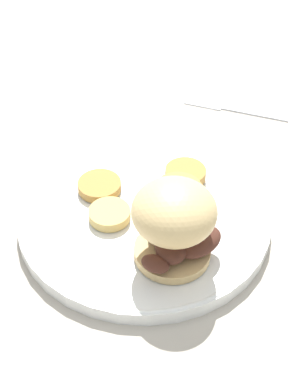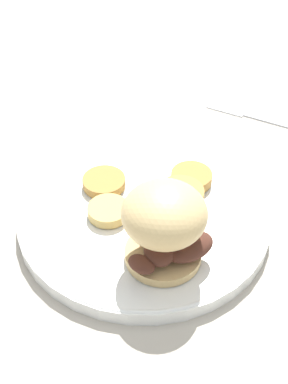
# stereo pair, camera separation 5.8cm
# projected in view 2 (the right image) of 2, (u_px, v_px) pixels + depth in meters

# --- Properties ---
(ground_plane) EXTENTS (4.00, 4.00, 0.00)m
(ground_plane) POSITION_uv_depth(u_px,v_px,m) (144.00, 220.00, 0.61)
(ground_plane) COLOR #B2A899
(dinner_plate) EXTENTS (0.28, 0.28, 0.02)m
(dinner_plate) POSITION_uv_depth(u_px,v_px,m) (144.00, 214.00, 0.60)
(dinner_plate) COLOR white
(dinner_plate) RESTS_ON ground_plane
(sandwich) EXTENTS (0.09, 0.09, 0.09)m
(sandwich) POSITION_uv_depth(u_px,v_px,m) (165.00, 226.00, 0.51)
(sandwich) COLOR tan
(sandwich) RESTS_ON dinner_plate
(potato_round_0) EXTENTS (0.05, 0.05, 0.01)m
(potato_round_0) POSITION_uv_depth(u_px,v_px,m) (104.00, 182.00, 0.62)
(potato_round_0) COLOR #BC8942
(potato_round_0) RESTS_ON dinner_plate
(potato_round_1) EXTENTS (0.05, 0.05, 0.01)m
(potato_round_1) POSITION_uv_depth(u_px,v_px,m) (191.00, 178.00, 0.62)
(potato_round_1) COLOR #BC8942
(potato_round_1) RESTS_ON dinner_plate
(potato_round_2) EXTENTS (0.05, 0.05, 0.02)m
(potato_round_2) POSITION_uv_depth(u_px,v_px,m) (181.00, 195.00, 0.60)
(potato_round_2) COLOR tan
(potato_round_2) RESTS_ON dinner_plate
(potato_round_3) EXTENTS (0.05, 0.05, 0.01)m
(potato_round_3) POSITION_uv_depth(u_px,v_px,m) (108.00, 211.00, 0.58)
(potato_round_3) COLOR #DBB766
(potato_round_3) RESTS_ON dinner_plate
(fork) EXTENTS (0.06, 0.17, 0.00)m
(fork) POSITION_uv_depth(u_px,v_px,m) (264.00, 118.00, 0.76)
(fork) COLOR silver
(fork) RESTS_ON ground_plane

